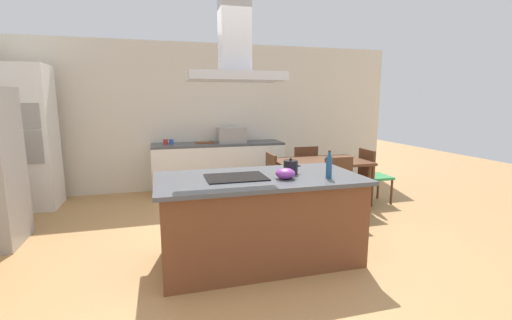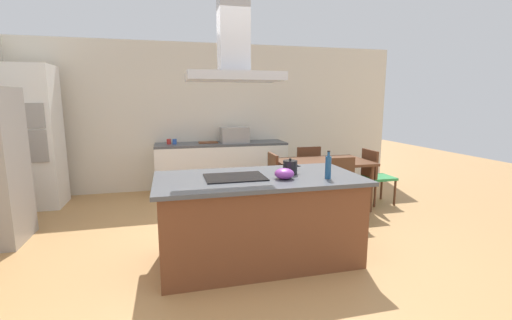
{
  "view_description": "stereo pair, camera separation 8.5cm",
  "coord_description": "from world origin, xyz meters",
  "views": [
    {
      "loc": [
        -0.95,
        -3.3,
        1.67
      ],
      "look_at": [
        0.07,
        0.4,
        1.0
      ],
      "focal_mm": 24.1,
      "sensor_mm": 36.0,
      "label": 1
    },
    {
      "loc": [
        -0.87,
        -3.32,
        1.67
      ],
      "look_at": [
        0.07,
        0.4,
        1.0
      ],
      "focal_mm": 24.1,
      "sensor_mm": 36.0,
      "label": 2
    }
  ],
  "objects": [
    {
      "name": "chair_facing_back_wall",
      "position": [
        1.41,
        2.14,
        0.51
      ],
      "size": [
        0.42,
        0.42,
        0.89
      ],
      "color": "#33934C",
      "rests_on": "ground"
    },
    {
      "name": "coffee_mug_blue",
      "position": [
        -0.78,
        2.9,
        0.95
      ],
      "size": [
        0.08,
        0.08,
        0.09
      ],
      "primitive_type": "cylinder",
      "color": "#2D56B2",
      "rests_on": "back_counter"
    },
    {
      "name": "mixing_bowl",
      "position": [
        0.22,
        -0.17,
        0.95
      ],
      "size": [
        0.19,
        0.19,
        0.11
      ],
      "primitive_type": "ellipsoid",
      "color": "purple",
      "rests_on": "kitchen_island"
    },
    {
      "name": "cutting_board",
      "position": [
        -0.19,
        2.93,
        0.91
      ],
      "size": [
        0.34,
        0.24,
        0.02
      ],
      "primitive_type": "cube",
      "color": "brown",
      "rests_on": "back_counter"
    },
    {
      "name": "back_counter",
      "position": [
        0.05,
        2.88,
        0.45
      ],
      "size": [
        2.37,
        0.62,
        0.9
      ],
      "color": "white",
      "rests_on": "ground"
    },
    {
      "name": "range_hood",
      "position": [
        -0.25,
        0.0,
        2.1
      ],
      "size": [
        0.9,
        0.55,
        0.78
      ],
      "color": "#ADADB2"
    },
    {
      "name": "chair_facing_island",
      "position": [
        1.41,
        0.81,
        0.51
      ],
      "size": [
        0.42,
        0.42,
        0.89
      ],
      "color": "#33934C",
      "rests_on": "ground"
    },
    {
      "name": "kitchen_island",
      "position": [
        0.0,
        0.0,
        0.45
      ],
      "size": [
        2.09,
        1.07,
        0.9
      ],
      "color": "brown",
      "rests_on": "ground"
    },
    {
      "name": "countertop_microwave",
      "position": [
        0.29,
        2.88,
        1.04
      ],
      "size": [
        0.5,
        0.38,
        0.28
      ],
      "primitive_type": "cube",
      "color": "#9E9993",
      "rests_on": "back_counter"
    },
    {
      "name": "olive_oil_bottle",
      "position": [
        0.64,
        -0.27,
        1.02
      ],
      "size": [
        0.06,
        0.06,
        0.28
      ],
      "color": "navy",
      "rests_on": "kitchen_island"
    },
    {
      "name": "chair_at_left_end",
      "position": [
        0.5,
        1.47,
        0.51
      ],
      "size": [
        0.42,
        0.42,
        0.89
      ],
      "color": "#33934C",
      "rests_on": "ground"
    },
    {
      "name": "coffee_mug_red",
      "position": [
        -0.88,
        2.93,
        0.95
      ],
      "size": [
        0.08,
        0.08,
        0.09
      ],
      "primitive_type": "cylinder",
      "color": "red",
      "rests_on": "back_counter"
    },
    {
      "name": "ground",
      "position": [
        0.0,
        1.5,
        0.0
      ],
      "size": [
        16.0,
        16.0,
        0.0
      ],
      "primitive_type": "plane",
      "color": "tan"
    },
    {
      "name": "wall_oven_stack",
      "position": [
        -2.9,
        2.65,
        1.1
      ],
      "size": [
        0.7,
        0.66,
        2.2
      ],
      "color": "white",
      "rests_on": "ground"
    },
    {
      "name": "tea_kettle",
      "position": [
        0.35,
        0.03,
        0.97
      ],
      "size": [
        0.2,
        0.15,
        0.17
      ],
      "color": "black",
      "rests_on": "kitchen_island"
    },
    {
      "name": "wall_back",
      "position": [
        0.0,
        3.25,
        1.35
      ],
      "size": [
        7.2,
        0.1,
        2.7
      ],
      "primitive_type": "cube",
      "color": "beige",
      "rests_on": "ground"
    },
    {
      "name": "cooktop",
      "position": [
        -0.25,
        0.0,
        0.91
      ],
      "size": [
        0.6,
        0.44,
        0.01
      ],
      "primitive_type": "cube",
      "color": "black",
      "rests_on": "kitchen_island"
    },
    {
      "name": "dining_table",
      "position": [
        1.41,
        1.47,
        0.67
      ],
      "size": [
        1.4,
        0.9,
        0.75
      ],
      "color": "#59331E",
      "rests_on": "ground"
    },
    {
      "name": "chair_at_right_end",
      "position": [
        2.33,
        1.47,
        0.51
      ],
      "size": [
        0.42,
        0.42,
        0.89
      ],
      "color": "#33934C",
      "rests_on": "ground"
    }
  ]
}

